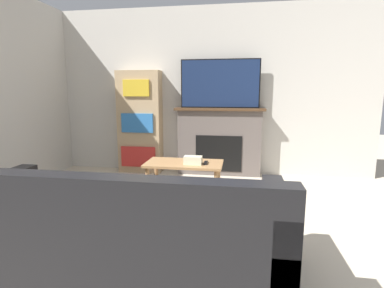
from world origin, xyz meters
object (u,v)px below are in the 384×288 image
tv (220,84)px  coffee_table (184,168)px  fireplace (219,141)px  bookshelf (140,122)px  couch (122,235)px

tv → coffee_table: tv is taller
fireplace → bookshelf: bookshelf is taller
bookshelf → tv: bearing=0.2°
couch → coffee_table: bearing=83.8°
coffee_table → bookshelf: bearing=129.1°
couch → bookshelf: size_ratio=1.42×
fireplace → bookshelf: size_ratio=0.85×
tv → coffee_table: (-0.35, -1.21, -1.07)m
tv → bookshelf: size_ratio=0.74×
fireplace → coffee_table: fireplace is taller
tv → bookshelf: (-1.34, -0.00, -0.64)m
fireplace → tv: 0.93m
tv → bookshelf: bearing=-179.8°
fireplace → couch: size_ratio=0.60×
fireplace → couch: 2.91m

